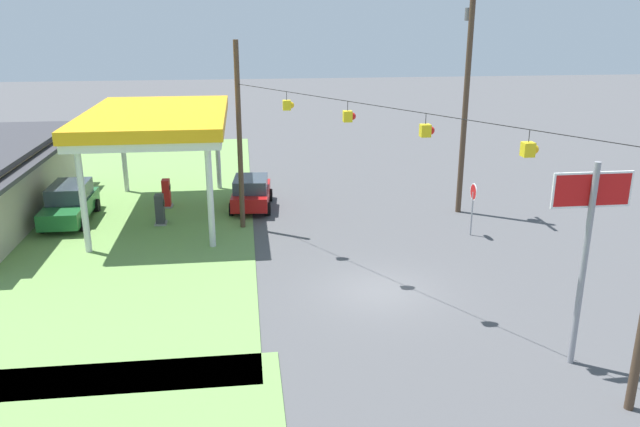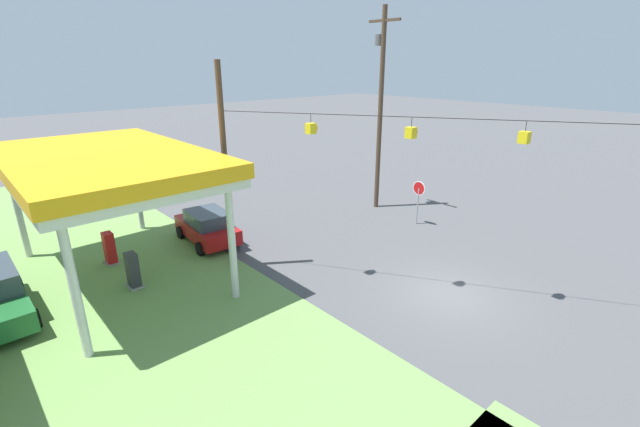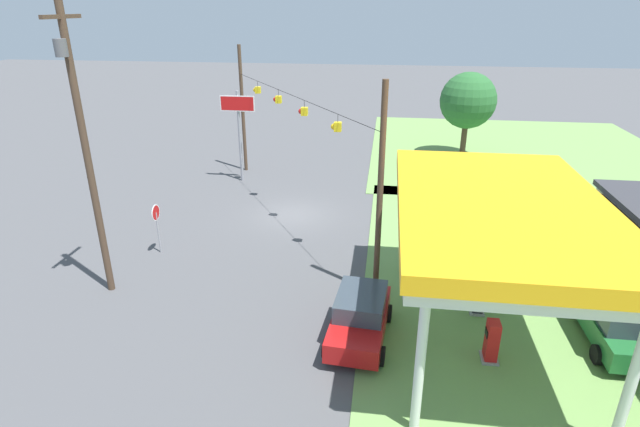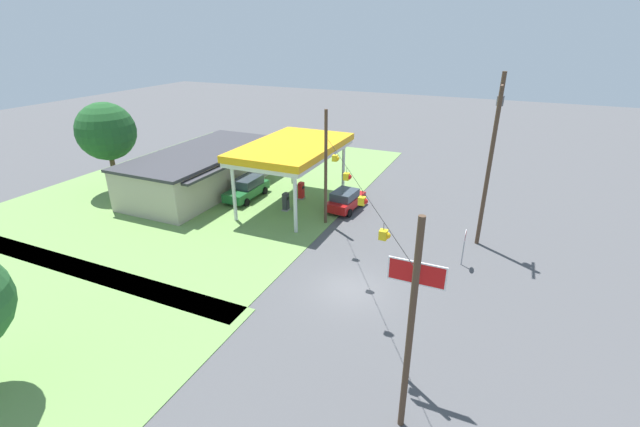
% 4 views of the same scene
% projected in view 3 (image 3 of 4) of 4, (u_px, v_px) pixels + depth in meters
% --- Properties ---
extents(ground_plane, '(160.00, 160.00, 0.00)m').
position_uv_depth(ground_plane, '(293.00, 215.00, 28.92)').
color(ground_plane, '#4C4C4F').
extents(grass_verge_opposite_corner, '(24.00, 24.00, 0.04)m').
position_uv_depth(grass_verge_opposite_corner, '(517.00, 151.00, 41.55)').
color(grass_verge_opposite_corner, '#6B934C').
rests_on(grass_verge_opposite_corner, ground).
extents(gas_station_canopy, '(11.11, 6.72, 5.38)m').
position_uv_depth(gas_station_canopy, '(500.00, 212.00, 16.50)').
color(gas_station_canopy, silver).
rests_on(gas_station_canopy, ground).
extents(fuel_pump_near, '(0.71, 0.56, 1.53)m').
position_uv_depth(fuel_pump_near, '(478.00, 297.00, 19.42)').
color(fuel_pump_near, gray).
rests_on(fuel_pump_near, ground).
extents(fuel_pump_far, '(0.71, 0.56, 1.53)m').
position_uv_depth(fuel_pump_far, '(491.00, 343.00, 16.78)').
color(fuel_pump_far, gray).
rests_on(fuel_pump_far, ground).
extents(car_at_pumps_front, '(4.31, 2.38, 1.72)m').
position_uv_depth(car_at_pumps_front, '(360.00, 316.00, 17.93)').
color(car_at_pumps_front, '#AD1414').
rests_on(car_at_pumps_front, ground).
extents(car_at_pumps_rear, '(5.00, 2.14, 1.87)m').
position_uv_depth(car_at_pumps_rear, '(613.00, 317.00, 17.78)').
color(car_at_pumps_rear, '#1E602D').
rests_on(car_at_pumps_rear, ground).
extents(stop_sign_roadside, '(0.80, 0.08, 2.50)m').
position_uv_depth(stop_sign_roadside, '(156.00, 218.00, 23.83)').
color(stop_sign_roadside, '#99999E').
rests_on(stop_sign_roadside, ground).
extents(stop_sign_overhead, '(0.22, 2.30, 6.11)m').
position_uv_depth(stop_sign_overhead, '(238.00, 118.00, 32.86)').
color(stop_sign_overhead, gray).
rests_on(stop_sign_overhead, ground).
extents(utility_pole_main, '(2.20, 0.44, 11.66)m').
position_uv_depth(utility_pole_main, '(84.00, 141.00, 18.82)').
color(utility_pole_main, '#4C3828').
rests_on(utility_pole_main, ground).
extents(signal_span_gantry, '(16.09, 10.24, 8.80)m').
position_uv_depth(signal_span_gantry, '(291.00, 133.00, 27.07)').
color(signal_span_gantry, '#4C3828').
rests_on(signal_span_gantry, ground).
extents(tree_west_verge, '(4.28, 4.28, 6.61)m').
position_uv_depth(tree_west_verge, '(468.00, 101.00, 38.23)').
color(tree_west_verge, '#4C3828').
rests_on(tree_west_verge, ground).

